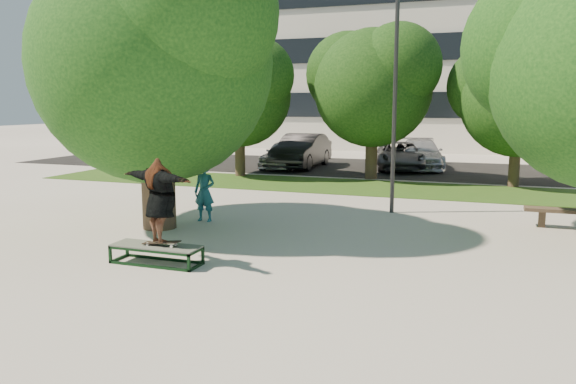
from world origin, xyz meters
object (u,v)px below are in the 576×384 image
at_px(tree_left, 152,49).
at_px(car_silver_b, 420,154).
at_px(bystander, 205,192).
at_px(car_grey, 401,156).
at_px(grind_box, 156,254).
at_px(car_dark, 301,151).
at_px(lamppost, 395,102).
at_px(car_silver_a, 286,154).

bearing_deg(tree_left, car_silver_b, 72.62).
relative_size(tree_left, bystander, 4.52).
height_order(tree_left, car_grey, tree_left).
distance_m(tree_left, car_silver_b, 16.47).
bearing_deg(grind_box, car_silver_b, 80.65).
relative_size(tree_left, car_dark, 1.43).
relative_size(grind_box, car_dark, 0.36).
bearing_deg(bystander, car_silver_b, 71.89).
relative_size(grind_box, bystander, 1.14).
distance_m(bystander, car_grey, 14.00).
bearing_deg(car_grey, car_silver_b, 26.32).
relative_size(bystander, car_silver_b, 0.33).
distance_m(lamppost, car_dark, 11.81).
distance_m(bystander, car_dark, 12.86).
height_order(grind_box, bystander, bystander).
bearing_deg(lamppost, car_silver_a, 125.30).
distance_m(lamppost, car_silver_a, 11.73).
bearing_deg(bystander, grind_box, -77.99).
distance_m(tree_left, grind_box, 5.43).
bearing_deg(bystander, car_silver_a, 97.39).
bearing_deg(grind_box, car_silver_a, 100.95).
relative_size(bystander, car_silver_a, 0.39).
xyz_separation_m(lamppost, car_silver_b, (-0.50, 11.41, -2.45)).
bearing_deg(tree_left, car_grey, 74.91).
distance_m(lamppost, grind_box, 8.20).
relative_size(car_silver_a, car_dark, 0.81).
distance_m(grind_box, car_grey, 17.71).
bearing_deg(car_silver_a, car_dark, 40.71).
xyz_separation_m(tree_left, car_dark, (-0.71, 13.81, -3.60)).
bearing_deg(lamppost, bystander, -147.54).
height_order(lamppost, grind_box, lamppost).
bearing_deg(car_silver_b, tree_left, -118.69).
bearing_deg(car_silver_b, lamppost, -98.80).
height_order(grind_box, car_silver_b, car_silver_b).
distance_m(car_grey, car_silver_b, 1.06).
height_order(car_silver_a, car_dark, car_dark).
relative_size(lamppost, car_silver_b, 1.27).
distance_m(bystander, car_silver_a, 12.41).
bearing_deg(car_dark, car_grey, 10.13).
height_order(lamppost, bystander, lamppost).
relative_size(car_dark, car_grey, 1.07).
bearing_deg(grind_box, bystander, 104.43).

